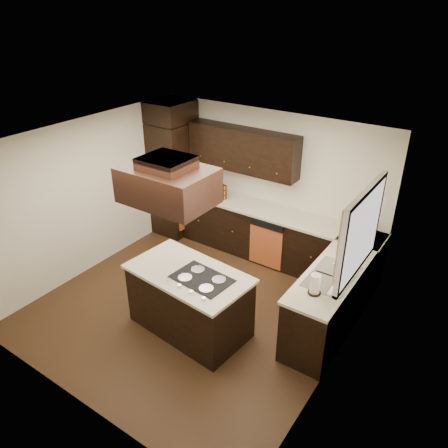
{
  "coord_description": "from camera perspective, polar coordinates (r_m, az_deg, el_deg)",
  "views": [
    {
      "loc": [
        3.26,
        -4.03,
        4.12
      ],
      "look_at": [
        0.1,
        0.6,
        1.15
      ],
      "focal_mm": 35.0,
      "sensor_mm": 36.0,
      "label": 1
    }
  ],
  "objects": [
    {
      "name": "curtain_left",
      "position": [
        4.97,
        15.33,
        -2.31
      ],
      "size": [
        0.02,
        0.34,
        0.9
      ],
      "primitive_type": "cube",
      "color": "beige",
      "rests_on": "wall_right"
    },
    {
      "name": "blender_base",
      "position": [
        7.87,
        -1.73,
        4.32
      ],
      "size": [
        0.15,
        0.15,
        0.1
      ],
      "primitive_type": "cylinder",
      "color": "silver",
      "rests_on": "countertop_back"
    },
    {
      "name": "curtain_right",
      "position": [
        5.69,
        18.3,
        1.26
      ],
      "size": [
        0.02,
        0.34,
        0.9
      ],
      "primitive_type": "cube",
      "color": "beige",
      "rests_on": "wall_right"
    },
    {
      "name": "spice_rack",
      "position": [
        7.7,
        -0.58,
        4.46
      ],
      "size": [
        0.33,
        0.19,
        0.27
      ],
      "primitive_type": "cube",
      "rotation": [
        0.0,
        0.0,
        -0.36
      ],
      "color": "black",
      "rests_on": "countertop_back"
    },
    {
      "name": "island",
      "position": [
        5.99,
        -4.5,
        -10.1
      ],
      "size": [
        1.64,
        1.0,
        0.88
      ],
      "primitive_type": "cube",
      "rotation": [
        0.0,
        0.0,
        -0.09
      ],
      "color": "black",
      "rests_on": "floor"
    },
    {
      "name": "wall_back",
      "position": [
        7.52,
        5.89,
        5.34
      ],
      "size": [
        4.2,
        0.02,
        2.5
      ],
      "primitive_type": "cube",
      "color": "silver",
      "rests_on": "ground"
    },
    {
      "name": "wall_right",
      "position": [
        5.08,
        15.24,
        -7.63
      ],
      "size": [
        0.02,
        4.2,
        2.5
      ],
      "primitive_type": "cube",
      "color": "silver",
      "rests_on": "ground"
    },
    {
      "name": "dishwasher_front",
      "position": [
        7.29,
        5.51,
        -2.96
      ],
      "size": [
        0.6,
        0.05,
        0.72
      ],
      "primitive_type": "cube",
      "color": "#D06332",
      "rests_on": "floor"
    },
    {
      "name": "soap_bottle",
      "position": [
        6.22,
        15.08,
        -3.0
      ],
      "size": [
        0.12,
        0.12,
        0.21
      ],
      "primitive_type": "imported",
      "rotation": [
        0.0,
        0.0,
        -0.37
      ],
      "color": "white",
      "rests_on": "countertop_right"
    },
    {
      "name": "wall_left",
      "position": [
        7.3,
        -17.28,
        3.45
      ],
      "size": [
        0.02,
        4.2,
        2.5
      ],
      "primitive_type": "cube",
      "color": "silver",
      "rests_on": "ground"
    },
    {
      "name": "window_pane",
      "position": [
        5.33,
        17.73,
        -1.13
      ],
      "size": [
        0.0,
        1.2,
        1.0
      ],
      "primitive_type": "cube",
      "color": "white",
      "rests_on": "wall_right"
    },
    {
      "name": "countertop_right",
      "position": [
        6.07,
        14.97,
        -5.19
      ],
      "size": [
        0.63,
        2.4,
        0.04
      ],
      "primitive_type": "cube",
      "color": "beige",
      "rests_on": "base_cabinets_right"
    },
    {
      "name": "ceiling",
      "position": [
        5.42,
        -4.52,
        10.57
      ],
      "size": [
        4.2,
        4.2,
        0.02
      ],
      "primitive_type": "cube",
      "color": "white",
      "rests_on": "ground"
    },
    {
      "name": "wall_front",
      "position": [
        4.75,
        -20.23,
        -11.36
      ],
      "size": [
        4.2,
        0.02,
        2.5
      ],
      "primitive_type": "cube",
      "color": "silver",
      "rests_on": "ground"
    },
    {
      "name": "floor",
      "position": [
        6.63,
        -3.7,
        -10.7
      ],
      "size": [
        4.2,
        4.2,
        0.02
      ],
      "primitive_type": "cube",
      "color": "#51351C",
      "rests_on": "ground"
    },
    {
      "name": "paper_towel",
      "position": [
        5.35,
        11.81,
        -7.74
      ],
      "size": [
        0.16,
        0.16,
        0.27
      ],
      "primitive_type": "cylinder",
      "rotation": [
        0.0,
        0.0,
        -0.36
      ],
      "color": "white",
      "rests_on": "countertop_right"
    },
    {
      "name": "range_hood",
      "position": [
        5.09,
        -7.34,
        5.04
      ],
      "size": [
        1.05,
        0.72,
        0.42
      ],
      "primitive_type": "cube",
      "color": "black",
      "rests_on": "ceiling"
    },
    {
      "name": "oven_column",
      "position": [
        8.22,
        -6.51,
        5.89
      ],
      "size": [
        0.65,
        0.75,
        2.12
      ],
      "primitive_type": "cube",
      "color": "black",
      "rests_on": "floor"
    },
    {
      "name": "cooktop",
      "position": [
        5.57,
        -2.91,
        -7.14
      ],
      "size": [
        0.78,
        0.56,
        0.01
      ],
      "primitive_type": "cube",
      "rotation": [
        0.0,
        0.0,
        -0.09
      ],
      "color": "black",
      "rests_on": "island_top"
    },
    {
      "name": "mixing_bowl",
      "position": [
        7.93,
        -3.15,
        4.36
      ],
      "size": [
        0.34,
        0.34,
        0.07
      ],
      "primitive_type": "imported",
      "rotation": [
        0.0,
        0.0,
        -0.24
      ],
      "color": "white",
      "rests_on": "countertop_back"
    },
    {
      "name": "base_cabinets_back",
      "position": [
        7.61,
        4.69,
        -1.09
      ],
      "size": [
        2.93,
        0.6,
        0.88
      ],
      "primitive_type": "cube",
      "color": "black",
      "rests_on": "floor"
    },
    {
      "name": "base_cabinets_right",
      "position": [
        6.32,
        14.59,
        -8.73
      ],
      "size": [
        0.6,
        2.4,
        0.88
      ],
      "primitive_type": "cube",
      "color": "black",
      "rests_on": "floor"
    },
    {
      "name": "window_frame",
      "position": [
        5.34,
        17.44,
        -1.05
      ],
      "size": [
        0.06,
        1.32,
        1.12
      ],
      "primitive_type": "cube",
      "color": "white",
      "rests_on": "wall_right"
    },
    {
      "name": "wall_oven_face",
      "position": [
        7.99,
        -4.6,
        5.78
      ],
      "size": [
        0.05,
        0.62,
        0.78
      ],
      "primitive_type": "cube",
      "color": "#D06332",
      "rests_on": "oven_column"
    },
    {
      "name": "upper_cabinets",
      "position": [
        7.38,
        2.45,
        9.66
      ],
      "size": [
        2.0,
        0.34,
        0.72
      ],
      "primitive_type": "cube",
      "color": "black",
      "rests_on": "wall_back"
    },
    {
      "name": "blender_pitcher",
      "position": [
        7.8,
        -1.75,
        5.53
      ],
      "size": [
        0.13,
        0.13,
        0.26
      ],
      "primitive_type": "cone",
      "color": "silver",
      "rests_on": "blender_base"
    },
    {
      "name": "hood_duct",
      "position": [
        4.99,
        -7.53,
        7.95
      ],
      "size": [
        0.55,
        0.5,
        0.13
      ],
      "primitive_type": "cube",
      "color": "black",
      "rests_on": "ceiling"
    },
    {
      "name": "island_top",
      "position": [
        5.72,
        -4.67,
        -6.47
      ],
      "size": [
        1.7,
        1.06,
        0.04
      ],
      "primitive_type": "cube",
      "rotation": [
        0.0,
        0.0,
        -0.09
      ],
      "color": "beige",
      "rests_on": "island"
    },
    {
      "name": "sink_rim",
      "position": [
        5.77,
        13.89,
        -6.64
      ],
      "size": [
        0.52,
        0.84,
        0.01
      ],
      "primitive_type": "cube",
      "color": "silver",
      "rests_on": "countertop_right"
    },
    {
      "name": "countertop_back",
      "position": [
        7.39,
        4.77,
        1.98
      ],
      "size": [
        2.93,
        0.63,
        0.04
      ],
      "primitive_type": "cube",
      "color": "beige",
      "rests_on": "base_cabinets_back"
    }
  ]
}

